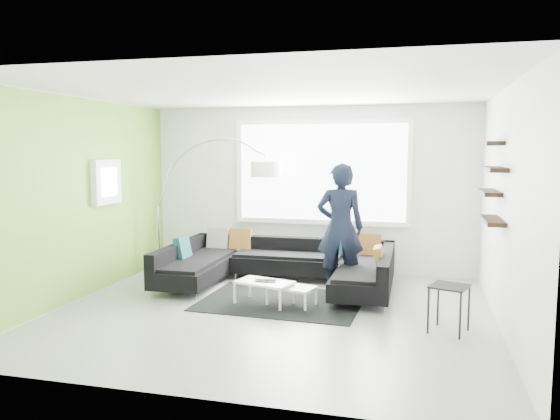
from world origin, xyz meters
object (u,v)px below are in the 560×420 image
(coffee_table, at_px, (278,293))
(laptop, at_px, (265,281))
(side_table, at_px, (449,309))
(sectional_sofa, at_px, (278,267))
(person, at_px, (340,227))
(arc_lamp, at_px, (158,207))

(coffee_table, distance_m, laptop, 0.24)
(coffee_table, height_order, side_table, side_table)
(coffee_table, relative_size, laptop, 3.17)
(sectional_sofa, relative_size, coffee_table, 3.52)
(side_table, relative_size, person, 0.29)
(coffee_table, bearing_deg, laptop, -146.39)
(sectional_sofa, relative_size, side_table, 6.21)
(arc_lamp, relative_size, laptop, 7.46)
(person, relative_size, laptop, 6.21)
(sectional_sofa, xyz_separation_m, laptop, (0.06, -0.95, 0.01))
(side_table, bearing_deg, sectional_sofa, 148.41)
(sectional_sofa, bearing_deg, side_table, -32.24)
(sectional_sofa, xyz_separation_m, coffee_table, (0.22, -0.89, -0.16))
(sectional_sofa, height_order, side_table, sectional_sofa)
(coffee_table, height_order, arc_lamp, arc_lamp)
(sectional_sofa, height_order, person, person)
(coffee_table, height_order, person, person)
(arc_lamp, xyz_separation_m, laptop, (2.23, -1.33, -0.80))
(arc_lamp, bearing_deg, coffee_table, -28.57)
(arc_lamp, bearing_deg, person, -6.30)
(arc_lamp, height_order, person, arc_lamp)
(sectional_sofa, height_order, arc_lamp, arc_lamp)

